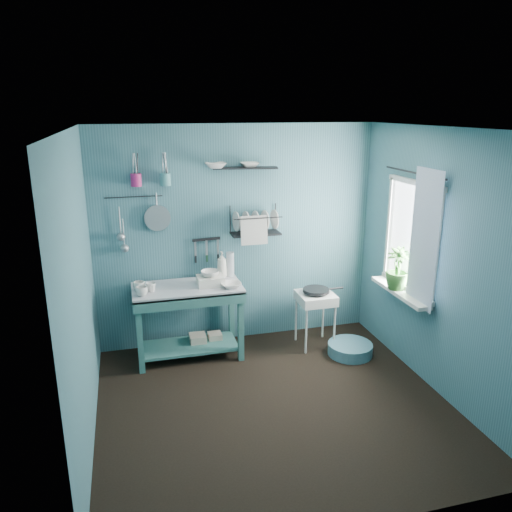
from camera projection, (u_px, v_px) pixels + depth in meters
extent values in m
plane|color=black|center=(274.00, 405.00, 4.65)|extent=(3.20, 3.20, 0.00)
plane|color=silver|center=(277.00, 129.00, 3.94)|extent=(3.20, 3.20, 0.00)
plane|color=#335E69|center=(237.00, 236.00, 5.68)|extent=(3.20, 0.00, 3.20)
plane|color=#335E69|center=(351.00, 360.00, 2.90)|extent=(3.20, 0.00, 3.20)
plane|color=#335E69|center=(80.00, 295.00, 3.90)|extent=(0.00, 3.00, 3.00)
plane|color=#335E69|center=(438.00, 264.00, 4.69)|extent=(0.00, 3.00, 3.00)
cube|color=#316864|center=(189.00, 322.00, 5.45)|extent=(1.25, 0.78, 0.82)
imported|color=silver|center=(142.00, 291.00, 5.06)|extent=(0.12, 0.12, 0.10)
imported|color=silver|center=(151.00, 287.00, 5.17)|extent=(0.14, 0.14, 0.09)
imported|color=silver|center=(139.00, 286.00, 5.20)|extent=(0.17, 0.17, 0.10)
cube|color=silver|center=(210.00, 281.00, 5.37)|extent=(0.28, 0.22, 0.10)
imported|color=silver|center=(210.00, 274.00, 5.34)|extent=(0.20, 0.19, 0.06)
imported|color=silver|center=(222.00, 265.00, 5.58)|extent=(0.12, 0.12, 0.30)
cylinder|color=#ADB7C1|center=(230.00, 264.00, 5.63)|extent=(0.09, 0.09, 0.28)
imported|color=silver|center=(231.00, 285.00, 5.30)|extent=(0.22, 0.22, 0.05)
cube|color=silver|center=(315.00, 319.00, 5.74)|extent=(0.44, 0.44, 0.64)
cylinder|color=black|center=(316.00, 290.00, 5.64)|extent=(0.30, 0.30, 0.03)
cube|color=black|center=(206.00, 239.00, 5.57)|extent=(0.32, 0.05, 0.03)
cube|color=black|center=(256.00, 220.00, 5.55)|extent=(0.56, 0.27, 0.32)
cube|color=black|center=(245.00, 168.00, 5.38)|extent=(0.72, 0.30, 0.01)
imported|color=silver|center=(216.00, 164.00, 5.29)|extent=(0.25, 0.25, 0.06)
imported|color=silver|center=(250.00, 166.00, 5.39)|extent=(0.21, 0.21, 0.05)
cylinder|color=#A91F62|center=(136.00, 180.00, 5.15)|extent=(0.11, 0.11, 0.13)
cylinder|color=teal|center=(165.00, 179.00, 5.22)|extent=(0.11, 0.11, 0.13)
cylinder|color=#9FA1A7|center=(157.00, 218.00, 5.34)|extent=(0.28, 0.03, 0.28)
cylinder|color=#9FA1A7|center=(120.00, 221.00, 5.26)|extent=(0.01, 0.01, 0.30)
cylinder|color=#9FA1A7|center=(124.00, 233.00, 5.30)|extent=(0.01, 0.01, 0.30)
cylinder|color=black|center=(134.00, 197.00, 5.23)|extent=(0.60, 0.01, 0.01)
plane|color=white|center=(412.00, 237.00, 5.06)|extent=(0.00, 1.10, 1.10)
cube|color=silver|center=(400.00, 292.00, 5.20)|extent=(0.16, 0.95, 0.04)
plane|color=white|center=(424.00, 240.00, 4.75)|extent=(0.00, 1.35, 1.35)
cylinder|color=black|center=(414.00, 173.00, 4.86)|extent=(0.02, 1.05, 0.02)
imported|color=#346A2A|center=(398.00, 269.00, 5.18)|extent=(0.33, 0.33, 0.44)
cube|color=tan|center=(198.00, 344.00, 5.61)|extent=(0.18, 0.18, 0.22)
cube|color=tan|center=(215.00, 341.00, 5.69)|extent=(0.15, 0.15, 0.20)
cylinder|color=teal|center=(350.00, 349.00, 5.58)|extent=(0.50, 0.50, 0.13)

